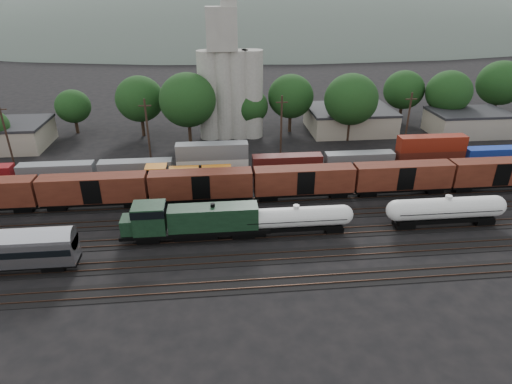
{
  "coord_description": "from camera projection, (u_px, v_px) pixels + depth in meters",
  "views": [
    {
      "loc": [
        -0.14,
        -52.64,
        29.66
      ],
      "look_at": [
        5.35,
        2.0,
        3.0
      ],
      "focal_mm": 30.0,
      "sensor_mm": 36.0,
      "label": 1
    }
  ],
  "objects": [
    {
      "name": "utility_poles",
      "position": [
        215.0,
        129.0,
        77.06
      ],
      "size": [
        122.2,
        0.36,
        12.0
      ],
      "color": "black",
      "rests_on": "ground"
    },
    {
      "name": "tree_band",
      "position": [
        253.0,
        99.0,
        90.73
      ],
      "size": [
        163.79,
        23.07,
        14.4
      ],
      "color": "black",
      "rests_on": "ground"
    },
    {
      "name": "distant_hills",
      "position": [
        246.0,
        63.0,
        303.94
      ],
      "size": [
        860.0,
        286.0,
        130.0
      ],
      "color": "#59665B",
      "rests_on": "ground"
    },
    {
      "name": "container_wall",
      "position": [
        227.0,
        165.0,
        72.75
      ],
      "size": [
        160.0,
        2.6,
        5.8
      ],
      "color": "black",
      "rests_on": "ground"
    },
    {
      "name": "tank_car_b",
      "position": [
        446.0,
        209.0,
        57.2
      ],
      "size": [
        16.56,
        2.97,
        4.34
      ],
      "color": "silver",
      "rests_on": "ground"
    },
    {
      "name": "industrial_sheds",
      "position": [
        246.0,
        126.0,
        91.11
      ],
      "size": [
        119.38,
        17.26,
        5.1
      ],
      "color": "#9E937F",
      "rests_on": "ground"
    },
    {
      "name": "grain_silo",
      "position": [
        229.0,
        84.0,
        87.68
      ],
      "size": [
        13.4,
        5.0,
        29.0
      ],
      "color": "#A4A196",
      "rests_on": "ground"
    },
    {
      "name": "boxcar_string",
      "position": [
        354.0,
        178.0,
        65.05
      ],
      "size": [
        184.4,
        2.9,
        4.2
      ],
      "color": "black",
      "rests_on": "ground"
    },
    {
      "name": "tracks",
      "position": [
        220.0,
        219.0,
        60.06
      ],
      "size": [
        180.0,
        33.2,
        0.2
      ],
      "color": "black",
      "rests_on": "ground"
    },
    {
      "name": "tank_car_a",
      "position": [
        296.0,
        218.0,
        55.44
      ],
      "size": [
        15.2,
        2.72,
        3.98
      ],
      "color": "silver",
      "rests_on": "ground"
    },
    {
      "name": "ground",
      "position": [
        220.0,
        219.0,
        60.08
      ],
      "size": [
        600.0,
        600.0,
        0.0
      ],
      "primitive_type": "plane",
      "color": "black"
    },
    {
      "name": "green_locomotive",
      "position": [
        187.0,
        221.0,
        54.0
      ],
      "size": [
        18.83,
        3.32,
        4.98
      ],
      "color": "black",
      "rests_on": "ground"
    },
    {
      "name": "orange_locomotive",
      "position": [
        183.0,
        177.0,
        67.52
      ],
      "size": [
        16.24,
        2.71,
        4.06
      ],
      "color": "black",
      "rests_on": "ground"
    }
  ]
}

